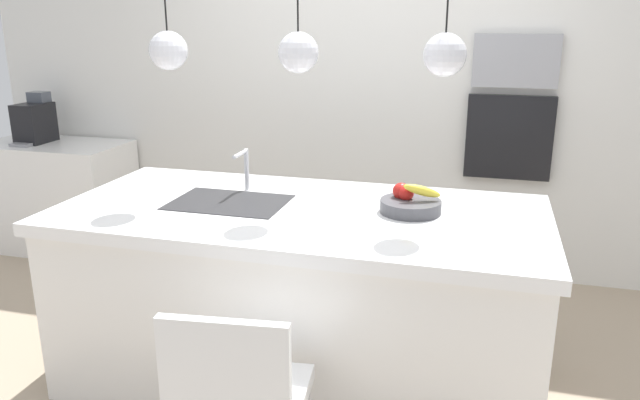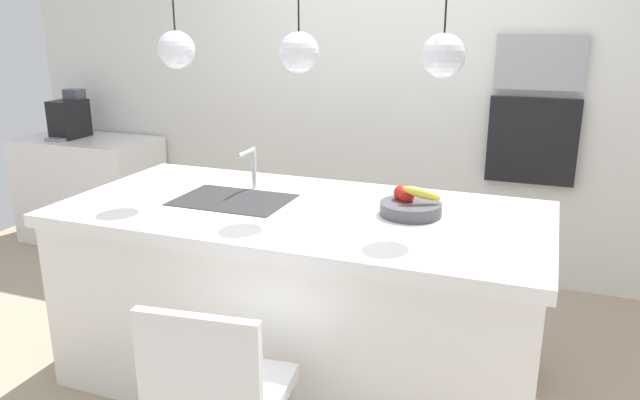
% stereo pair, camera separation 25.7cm
% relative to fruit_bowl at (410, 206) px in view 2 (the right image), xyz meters
% --- Properties ---
extents(floor, '(6.60, 6.60, 0.00)m').
position_rel_fruit_bowl_xyz_m(floor, '(-0.51, -0.08, -0.95)').
color(floor, tan).
rests_on(floor, ground).
extents(back_wall, '(6.00, 0.10, 2.60)m').
position_rel_fruit_bowl_xyz_m(back_wall, '(-0.51, 1.57, 0.35)').
color(back_wall, silver).
rests_on(back_wall, ground).
extents(kitchen_island, '(2.31, 1.10, 0.91)m').
position_rel_fruit_bowl_xyz_m(kitchen_island, '(-0.51, -0.08, -0.50)').
color(kitchen_island, white).
rests_on(kitchen_island, ground).
extents(sink_basin, '(0.56, 0.40, 0.02)m').
position_rel_fruit_bowl_xyz_m(sink_basin, '(-0.88, -0.08, -0.05)').
color(sink_basin, '#2D2D30').
rests_on(sink_basin, kitchen_island).
extents(faucet, '(0.02, 0.17, 0.22)m').
position_rel_fruit_bowl_xyz_m(faucet, '(-0.88, 0.13, 0.10)').
color(faucet, silver).
rests_on(faucet, kitchen_island).
extents(fruit_bowl, '(0.29, 0.28, 0.16)m').
position_rel_fruit_bowl_xyz_m(fruit_bowl, '(0.00, 0.00, 0.00)').
color(fruit_bowl, '#4C4C51').
rests_on(fruit_bowl, kitchen_island).
extents(side_counter, '(1.10, 0.60, 0.85)m').
position_rel_fruit_bowl_xyz_m(side_counter, '(-2.91, 1.20, -0.53)').
color(side_counter, white).
rests_on(side_counter, ground).
extents(coffee_machine, '(0.20, 0.35, 0.38)m').
position_rel_fruit_bowl_xyz_m(coffee_machine, '(-3.05, 1.20, 0.06)').
color(coffee_machine, black).
rests_on(coffee_machine, side_counter).
extents(microwave, '(0.54, 0.08, 0.34)m').
position_rel_fruit_bowl_xyz_m(microwave, '(0.46, 1.50, 0.56)').
color(microwave, '#9E9EA3').
rests_on(microwave, back_wall).
extents(oven, '(0.56, 0.08, 0.56)m').
position_rel_fruit_bowl_xyz_m(oven, '(0.46, 1.50, 0.06)').
color(oven, black).
rests_on(oven, back_wall).
extents(chair_near, '(0.51, 0.47, 0.86)m').
position_rel_fruit_bowl_xyz_m(chair_near, '(-0.46, -1.00, -0.46)').
color(chair_near, white).
rests_on(chair_near, ground).
extents(pendant_light_left, '(0.18, 0.18, 0.78)m').
position_rel_fruit_bowl_xyz_m(pendant_light_left, '(-1.15, -0.08, 0.68)').
color(pendant_light_left, silver).
extents(pendant_light_center, '(0.18, 0.18, 0.78)m').
position_rel_fruit_bowl_xyz_m(pendant_light_center, '(-0.51, -0.08, 0.68)').
color(pendant_light_center, silver).
extents(pendant_light_right, '(0.18, 0.18, 0.78)m').
position_rel_fruit_bowl_xyz_m(pendant_light_right, '(0.13, -0.08, 0.68)').
color(pendant_light_right, silver).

